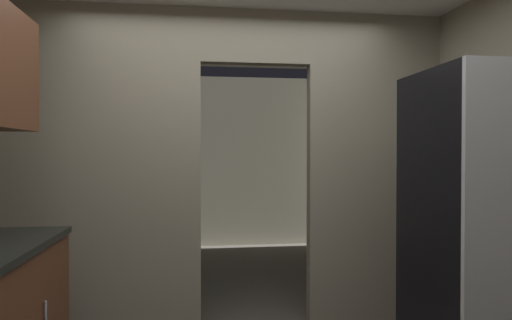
% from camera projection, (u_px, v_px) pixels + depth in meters
% --- Properties ---
extents(kitchen_partition, '(3.55, 0.12, 2.57)m').
position_uv_depth(kitchen_partition, '(225.00, 162.00, 3.69)').
color(kitchen_partition, gray).
rests_on(kitchen_partition, ground).
extents(adjoining_room_shell, '(3.55, 3.32, 2.57)m').
position_uv_depth(adjoining_room_shell, '(218.00, 163.00, 5.89)').
color(adjoining_room_shell, gray).
rests_on(adjoining_room_shell, ground).
extents(refrigerator, '(0.78, 0.76, 1.87)m').
position_uv_depth(refrigerator, '(490.00, 238.00, 2.55)').
color(refrigerator, black).
rests_on(refrigerator, ground).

